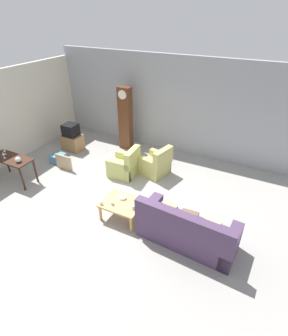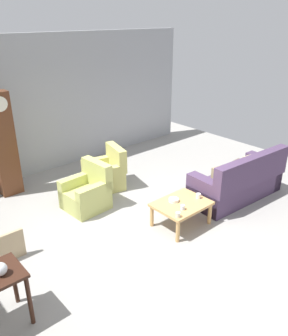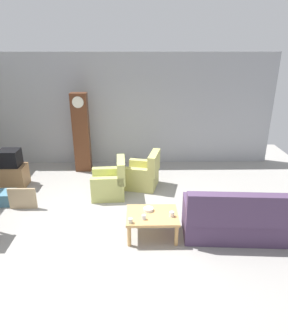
{
  "view_description": "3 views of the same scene",
  "coord_description": "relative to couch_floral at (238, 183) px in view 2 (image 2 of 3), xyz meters",
  "views": [
    {
      "loc": [
        3.21,
        -4.46,
        4.44
      ],
      "look_at": [
        0.59,
        0.65,
        0.88
      ],
      "focal_mm": 28.07,
      "sensor_mm": 36.0,
      "label": 1
    },
    {
      "loc": [
        -3.59,
        -4.01,
        3.55
      ],
      "look_at": [
        0.64,
        0.78,
        0.73
      ],
      "focal_mm": 37.22,
      "sensor_mm": 36.0,
      "label": 2
    },
    {
      "loc": [
        0.28,
        -5.29,
        3.4
      ],
      "look_at": [
        0.39,
        0.88,
        0.88
      ],
      "focal_mm": 32.69,
      "sensor_mm": 36.0,
      "label": 3
    }
  ],
  "objects": [
    {
      "name": "cup_blue_rimmed",
      "position": [
        -1.8,
        -0.09,
        0.15
      ],
      "size": [
        0.07,
        0.07,
        0.09
      ],
      "primitive_type": "cylinder",
      "color": "silver",
      "rests_on": "coffee_table_wood"
    },
    {
      "name": "couch_floral",
      "position": [
        0.0,
        0.0,
        0.0
      ],
      "size": [
        2.15,
        1.01,
        1.04
      ],
      "color": "#4C3856",
      "rests_on": "ground_plane"
    },
    {
      "name": "armchair_olive_near",
      "position": [
        -2.57,
        1.75,
        -0.05
      ],
      "size": [
        0.84,
        0.81,
        0.92
      ],
      "color": "#B7BC66",
      "rests_on": "ground_plane"
    },
    {
      "name": "framed_picture_leaning",
      "position": [
        -4.45,
        1.16,
        -0.11
      ],
      "size": [
        0.6,
        0.05,
        0.49
      ],
      "primitive_type": "cube",
      "color": "tan",
      "rests_on": "ground_plane"
    },
    {
      "name": "ground_plane",
      "position": [
        -2.17,
        0.45,
        -0.36
      ],
      "size": [
        10.4,
        10.4,
        0.0
      ],
      "primitive_type": "plane",
      "color": "#999691"
    },
    {
      "name": "armchair_olive_far",
      "position": [
        -1.77,
        2.25,
        -0.05
      ],
      "size": [
        0.95,
        0.92,
        0.92
      ],
      "color": "tan",
      "rests_on": "ground_plane"
    },
    {
      "name": "grandfather_clock",
      "position": [
        -3.47,
        3.37,
        0.75
      ],
      "size": [
        0.44,
        0.3,
        2.2
      ],
      "color": "#562D19",
      "rests_on": "ground_plane"
    },
    {
      "name": "coffee_table_wood",
      "position": [
        -1.64,
        0.08,
        0.04
      ],
      "size": [
        0.96,
        0.76,
        0.46
      ],
      "color": "tan",
      "rests_on": "ground_plane"
    },
    {
      "name": "glass_dome_cloche",
      "position": [
        -4.88,
        -0.04,
        0.49
      ],
      "size": [
        0.16,
        0.16,
        0.16
      ],
      "primitive_type": "sphere",
      "color": "silver",
      "rests_on": "console_table_dark"
    },
    {
      "name": "cup_cream_tall",
      "position": [
        -2.04,
        -0.2,
        0.15
      ],
      "size": [
        0.08,
        0.08,
        0.09
      ],
      "primitive_type": "cylinder",
      "color": "beige",
      "rests_on": "coffee_table_wood"
    },
    {
      "name": "bowl_white_stacked",
      "position": [
        -1.71,
        0.22,
        0.13
      ],
      "size": [
        0.18,
        0.18,
        0.06
      ],
      "primitive_type": "cylinder",
      "color": "white",
      "rests_on": "coffee_table_wood"
    },
    {
      "name": "cup_white_porcelain",
      "position": [
        -1.29,
        -0.0,
        0.15
      ],
      "size": [
        0.09,
        0.09,
        0.09
      ],
      "primitive_type": "cylinder",
      "color": "white",
      "rests_on": "coffee_table_wood"
    },
    {
      "name": "garage_door_wall",
      "position": [
        -2.17,
        4.05,
        1.24
      ],
      "size": [
        8.4,
        0.16,
        3.2
      ],
      "primitive_type": "cube",
      "color": "#9EA0A5",
      "rests_on": "ground_plane"
    }
  ]
}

